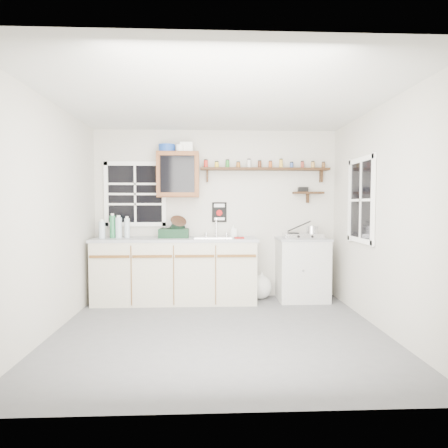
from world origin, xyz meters
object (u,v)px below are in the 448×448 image
object	(u,v)px
spice_shelf	(264,168)
dish_rack	(175,230)
right_cabinet	(302,269)
main_cabinet	(176,270)
upper_cabinet	(178,175)
hotplate	(303,236)

from	to	relation	value
spice_shelf	dish_rack	bearing A→B (deg)	-173.52
right_cabinet	spice_shelf	world-z (taller)	spice_shelf
main_cabinet	spice_shelf	bearing A→B (deg)	9.36
right_cabinet	upper_cabinet	bearing A→B (deg)	176.24
main_cabinet	right_cabinet	xyz separation A→B (m)	(1.83, 0.03, -0.01)
right_cabinet	upper_cabinet	distance (m)	2.26
upper_cabinet	right_cabinet	bearing A→B (deg)	-3.76
spice_shelf	dish_rack	size ratio (longest dim) A/B	4.48
upper_cabinet	dish_rack	bearing A→B (deg)	-119.07
right_cabinet	hotplate	xyz separation A→B (m)	(-0.00, -0.02, 0.49)
spice_shelf	hotplate	bearing A→B (deg)	-21.00
main_cabinet	spice_shelf	world-z (taller)	spice_shelf
dish_rack	hotplate	size ratio (longest dim) A/B	0.75
right_cabinet	spice_shelf	bearing A→B (deg)	160.92
main_cabinet	right_cabinet	size ratio (longest dim) A/B	2.54
upper_cabinet	spice_shelf	size ratio (longest dim) A/B	0.34
hotplate	dish_rack	bearing A→B (deg)	-178.90
upper_cabinet	spice_shelf	xyz separation A→B (m)	(1.26, 0.07, 0.10)
spice_shelf	right_cabinet	bearing A→B (deg)	-19.08
spice_shelf	hotplate	xyz separation A→B (m)	(0.54, -0.21, -0.98)
main_cabinet	dish_rack	world-z (taller)	dish_rack
right_cabinet	main_cabinet	bearing A→B (deg)	-179.21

